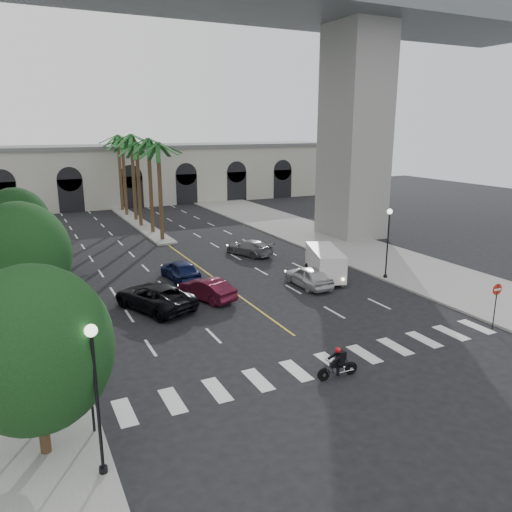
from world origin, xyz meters
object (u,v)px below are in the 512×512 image
Objects in this scene: car_e at (180,270)px; motorcycle_rider at (339,364)px; cargo_van at (325,262)px; lamp_post_right at (388,237)px; traffic_signal_near at (89,373)px; car_a at (308,276)px; car_b at (207,289)px; traffic_signal_far at (75,333)px; car_c at (154,297)px; lamp_post_left_far at (46,247)px; do_not_enter_sign at (496,296)px; car_d at (249,248)px; lamp_post_left_near at (96,388)px.

motorcycle_rider is at bearing 91.83° from car_e.
motorcycle_rider is at bearing -100.50° from cargo_van.
lamp_post_right is 25.02m from traffic_signal_near.
car_a reaches higher than car_b.
traffic_signal_near is 1.00× the size of traffic_signal_far.
car_c is 6.17m from car_e.
do_not_enter_sign is at bearing -39.66° from lamp_post_left_far.
motorcycle_rider is 0.44× the size of car_d.
car_a is (16.69, -6.91, -2.47)m from lamp_post_left_far.
lamp_post_left_far is at bearing -12.64° from car_e.
car_b is at bearing 42.00° from traffic_signal_far.
lamp_post_left_near is 15.73m from car_c.
do_not_enter_sign is (21.90, 2.84, -1.26)m from lamp_post_left_near.
car_e is at bearing 56.04° from traffic_signal_far.
car_e reaches higher than car_a.
lamp_post_left_far is 1.19× the size of car_e.
traffic_signal_near is 10.89m from motorcycle_rider.
car_b is at bearing 57.95° from lamp_post_left_near.
cargo_van reaches higher than motorcycle_rider.
lamp_post_left_far is 8.93m from car_c.
traffic_signal_near is at bearing 87.71° from lamp_post_left_near.
car_c is at bearing 68.78° from lamp_post_left_near.
motorcycle_rider is at bearing 90.22° from car_c.
traffic_signal_far reaches higher than motorcycle_rider.
lamp_post_right is at bearing 152.50° from car_c.
traffic_signal_near is at bearing -175.34° from do_not_enter_sign.
car_d is at bearing 77.05° from motorcycle_rider.
lamp_post_right is 6.68m from car_a.
traffic_signal_far is at bearing 174.24° from do_not_enter_sign.
lamp_post_right is at bearing 29.69° from lamp_post_left_near.
lamp_post_left_far is at bearing 90.00° from lamp_post_left_near.
car_d is at bearing 118.42° from lamp_post_right.
car_b is 0.93× the size of car_d.
do_not_enter_sign is (21.80, 0.34, -0.55)m from traffic_signal_near.
car_a is (16.59, 7.59, -1.76)m from traffic_signal_far.
car_d is (16.78, 24.12, -2.54)m from lamp_post_left_near.
traffic_signal_far is at bearing 159.90° from motorcycle_rider.
lamp_post_left_far reaches higher than car_b.
car_a is at bearing -22.48° from lamp_post_left_far.
traffic_signal_near is at bearing -89.69° from lamp_post_left_far.
traffic_signal_far is 0.64× the size of cargo_van.
lamp_post_left_near is 21.99m from car_a.
lamp_post_right is (22.80, 13.00, 0.00)m from lamp_post_left_near.
lamp_post_left_near is at bearing 34.33° from car_d.
lamp_post_right is 0.91× the size of car_c.
traffic_signal_far reaches higher than cargo_van.
lamp_post_right reaches higher than motorcycle_rider.
car_a is (5.87, 11.99, 0.07)m from motorcycle_rider.
traffic_signal_far is 18.33m from car_a.
car_e is (-7.72, 5.57, 0.02)m from car_a.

